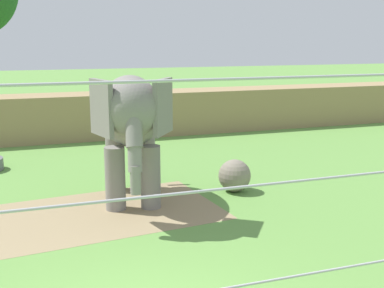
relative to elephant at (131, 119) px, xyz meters
name	(u,v)px	position (x,y,z in m)	size (l,w,h in m)	color
dirt_patch	(61,219)	(-1.70, -0.60, -2.00)	(6.90, 3.17, 0.01)	#937F5B
embankment_wall	(59,117)	(-1.04, 8.34, -1.15)	(36.00, 1.80, 1.72)	#997F56
elephant	(131,119)	(0.00, 0.00, 0.00)	(2.01, 4.05, 3.03)	gray
enrichment_ball	(235,176)	(2.62, 0.02, -1.60)	(0.82, 0.82, 0.82)	gray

